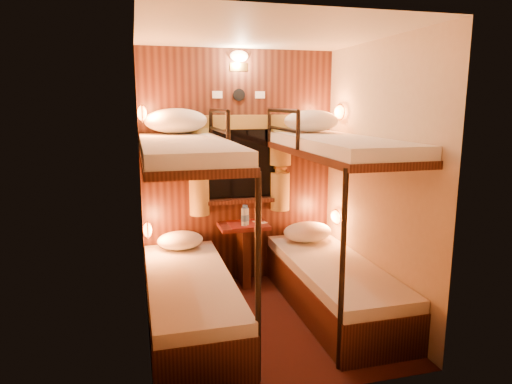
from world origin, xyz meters
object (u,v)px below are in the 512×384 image
object	(u,v)px
bunk_left	(189,264)
bottle_left	(246,217)
bunk_right	(333,251)
table	(244,246)
bottle_right	(244,217)

from	to	relation	value
bunk_left	bottle_left	xyz separation A→B (m)	(0.67, 0.74, 0.18)
bunk_right	table	world-z (taller)	bunk_right
bunk_left	bottle_right	size ratio (longest dim) A/B	8.78
bottle_left	bottle_right	distance (m)	0.04
bottle_left	table	bearing A→B (deg)	113.01
bottle_left	bunk_right	bearing A→B (deg)	-49.56
table	bottle_right	world-z (taller)	bottle_right
table	bottle_right	distance (m)	0.34
bunk_left	table	distance (m)	1.02
bunk_right	bottle_left	xyz separation A→B (m)	(-0.63, 0.74, 0.18)
table	bottle_left	xyz separation A→B (m)	(0.02, -0.04, 0.32)
table	bottle_right	bearing A→B (deg)	-96.40
bunk_right	bottle_right	world-z (taller)	bunk_right
table	bottle_left	bearing A→B (deg)	-66.99
bunk_left	bunk_right	size ratio (longest dim) A/B	1.00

